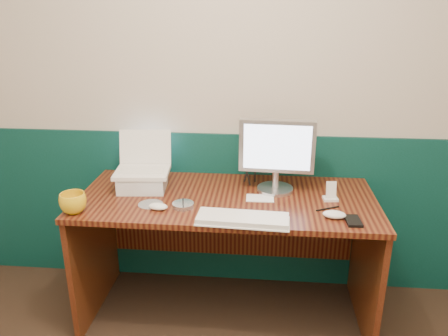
# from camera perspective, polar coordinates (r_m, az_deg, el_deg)

# --- Properties ---
(back_wall) EXTENTS (3.50, 0.04, 2.50)m
(back_wall) POSITION_cam_1_polar(r_m,az_deg,el_deg) (2.57, 2.03, 9.86)
(back_wall) COLOR #BBAE9E
(back_wall) RESTS_ON ground
(wainscot) EXTENTS (3.48, 0.02, 1.00)m
(wainscot) POSITION_cam_1_polar(r_m,az_deg,el_deg) (2.79, 1.83, -5.54)
(wainscot) COLOR #072F26
(wainscot) RESTS_ON ground
(desk) EXTENTS (1.60, 0.70, 0.75)m
(desk) POSITION_cam_1_polar(r_m,az_deg,el_deg) (2.54, 0.32, -11.55)
(desk) COLOR #330E09
(desk) RESTS_ON ground
(laptop_riser) EXTENTS (0.27, 0.24, 0.09)m
(laptop_riser) POSITION_cam_1_polar(r_m,az_deg,el_deg) (2.49, -10.55, -1.74)
(laptop_riser) COLOR silver
(laptop_riser) RESTS_ON desk
(laptop) EXTENTS (0.31, 0.25, 0.25)m
(laptop) POSITION_cam_1_polar(r_m,az_deg,el_deg) (2.43, -10.80, 1.93)
(laptop) COLOR white
(laptop) RESTS_ON laptop_riser
(monitor) EXTENTS (0.41, 0.14, 0.41)m
(monitor) POSITION_cam_1_polar(r_m,az_deg,el_deg) (2.39, 6.87, 1.56)
(monitor) COLOR silver
(monitor) RESTS_ON desk
(keyboard) EXTENTS (0.44, 0.17, 0.03)m
(keyboard) POSITION_cam_1_polar(r_m,az_deg,el_deg) (2.09, 2.45, -6.73)
(keyboard) COLOR white
(keyboard) RESTS_ON desk
(mouse_right) EXTENTS (0.12, 0.08, 0.04)m
(mouse_right) POSITION_cam_1_polar(r_m,az_deg,el_deg) (2.19, 14.22, -5.91)
(mouse_right) COLOR white
(mouse_right) RESTS_ON desk
(mouse_left) EXTENTS (0.11, 0.07, 0.03)m
(mouse_left) POSITION_cam_1_polar(r_m,az_deg,el_deg) (2.23, -8.61, -4.99)
(mouse_left) COLOR white
(mouse_left) RESTS_ON desk
(mug) EXTENTS (0.14, 0.14, 0.10)m
(mug) POSITION_cam_1_polar(r_m,az_deg,el_deg) (2.29, -19.11, -4.34)
(mug) COLOR gold
(mug) RESTS_ON desk
(camcorder) EXTENTS (0.11, 0.15, 0.20)m
(camcorder) POSITION_cam_1_polar(r_m,az_deg,el_deg) (2.52, 3.43, 0.23)
(camcorder) COLOR #B7B7BC
(camcorder) RESTS_ON desk
(cd_spindle) EXTENTS (0.11, 0.11, 0.02)m
(cd_spindle) POSITION_cam_1_polar(r_m,az_deg,el_deg) (2.25, -5.35, -4.85)
(cd_spindle) COLOR #B5BDC6
(cd_spindle) RESTS_ON desk
(cd_loose_a) EXTENTS (0.13, 0.13, 0.00)m
(cd_loose_a) POSITION_cam_1_polar(r_m,az_deg,el_deg) (2.30, -9.57, -4.68)
(cd_loose_a) COLOR #B6BDC7
(cd_loose_a) RESTS_ON desk
(pen) EXTENTS (0.12, 0.07, 0.01)m
(pen) POSITION_cam_1_polar(r_m,az_deg,el_deg) (2.28, 13.38, -5.17)
(pen) COLOR black
(pen) RESTS_ON desk
(papers) EXTENTS (0.15, 0.10, 0.00)m
(papers) POSITION_cam_1_polar(r_m,az_deg,el_deg) (2.35, 4.72, -3.96)
(papers) COLOR white
(papers) RESTS_ON desk
(dock) EXTENTS (0.08, 0.07, 0.01)m
(dock) POSITION_cam_1_polar(r_m,az_deg,el_deg) (2.39, 13.72, -3.92)
(dock) COLOR white
(dock) RESTS_ON desk
(music_player) EXTENTS (0.05, 0.03, 0.09)m
(music_player) POSITION_cam_1_polar(r_m,az_deg,el_deg) (2.37, 13.82, -2.77)
(music_player) COLOR white
(music_player) RESTS_ON dock
(pda) EXTENTS (0.07, 0.12, 0.01)m
(pda) POSITION_cam_1_polar(r_m,az_deg,el_deg) (2.18, 16.52, -6.64)
(pda) COLOR black
(pda) RESTS_ON desk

